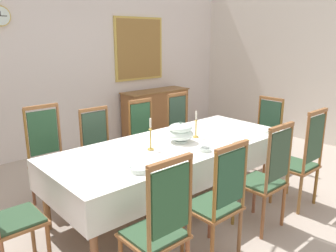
{
  "coord_description": "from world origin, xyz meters",
  "views": [
    {
      "loc": [
        -2.52,
        -2.67,
        1.96
      ],
      "look_at": [
        -0.09,
        0.07,
        0.99
      ],
      "focal_mm": 36.3,
      "sensor_mm": 36.0,
      "label": 1
    }
  ],
  "objects_px": {
    "chair_head_west": "(6,213)",
    "spoon_secondary": "(272,130)",
    "dining_table": "(175,149)",
    "soup_tureen": "(180,132)",
    "mounted_clock": "(0,16)",
    "bowl_far_left": "(140,169)",
    "bowl_near_right": "(269,131)",
    "chair_south_b": "(218,200)",
    "chair_north_b": "(100,148)",
    "chair_head_east": "(264,132)",
    "chair_north_a": "(50,156)",
    "chair_south_c": "(266,176)",
    "chair_north_c": "(146,136)",
    "bowl_far_right": "(204,149)",
    "spoon_primary": "(242,138)",
    "sideboard": "(156,112)",
    "chair_south_d": "(302,158)",
    "chair_north_d": "(183,127)",
    "candlestick_east": "(196,127)",
    "candlestick_west": "(151,137)",
    "framed_painting": "(139,49)",
    "bowl_near_left": "(237,139)"
  },
  "relations": [
    {
      "from": "dining_table",
      "to": "soup_tureen",
      "type": "relative_size",
      "value": 9.5
    },
    {
      "from": "chair_south_b",
      "to": "spoon_primary",
      "type": "xyz_separation_m",
      "value": [
        1.13,
        0.6,
        0.2
      ]
    },
    {
      "from": "chair_head_west",
      "to": "candlestick_east",
      "type": "relative_size",
      "value": 3.41
    },
    {
      "from": "bowl_far_right",
      "to": "spoon_primary",
      "type": "relative_size",
      "value": 0.8
    },
    {
      "from": "chair_north_d",
      "to": "candlestick_east",
      "type": "relative_size",
      "value": 3.37
    },
    {
      "from": "bowl_far_left",
      "to": "chair_north_d",
      "type": "bearing_deg",
      "value": 36.5
    },
    {
      "from": "chair_south_b",
      "to": "chair_head_east",
      "type": "xyz_separation_m",
      "value": [
        2.25,
        0.99,
        -0.01
      ]
    },
    {
      "from": "chair_south_d",
      "to": "chair_north_d",
      "type": "distance_m",
      "value": 1.99
    },
    {
      "from": "candlestick_west",
      "to": "bowl_near_left",
      "type": "relative_size",
      "value": 1.78
    },
    {
      "from": "spoon_secondary",
      "to": "candlestick_west",
      "type": "bearing_deg",
      "value": 161.37
    },
    {
      "from": "spoon_secondary",
      "to": "mounted_clock",
      "type": "bearing_deg",
      "value": 121.2
    },
    {
      "from": "chair_north_a",
      "to": "mounted_clock",
      "type": "xyz_separation_m",
      "value": [
        0.15,
        1.74,
        1.64
      ]
    },
    {
      "from": "bowl_near_left",
      "to": "bowl_far_left",
      "type": "distance_m",
      "value": 1.41
    },
    {
      "from": "chair_head_east",
      "to": "bowl_far_left",
      "type": "height_order",
      "value": "chair_head_east"
    },
    {
      "from": "chair_south_d",
      "to": "chair_head_east",
      "type": "height_order",
      "value": "chair_south_d"
    },
    {
      "from": "chair_north_d",
      "to": "chair_head_west",
      "type": "distance_m",
      "value": 3.1
    },
    {
      "from": "candlestick_west",
      "to": "bowl_near_left",
      "type": "distance_m",
      "value": 1.05
    },
    {
      "from": "bowl_near_right",
      "to": "chair_head_east",
      "type": "bearing_deg",
      "value": 35.51
    },
    {
      "from": "chair_head_east",
      "to": "sideboard",
      "type": "distance_m",
      "value": 2.49
    },
    {
      "from": "chair_south_c",
      "to": "sideboard",
      "type": "relative_size",
      "value": 0.8
    },
    {
      "from": "bowl_near_right",
      "to": "chair_north_a",
      "type": "bearing_deg",
      "value": 147.4
    },
    {
      "from": "candlestick_west",
      "to": "spoon_primary",
      "type": "height_order",
      "value": "candlestick_west"
    },
    {
      "from": "mounted_clock",
      "to": "bowl_far_left",
      "type": "bearing_deg",
      "value": -87.81
    },
    {
      "from": "chair_south_b",
      "to": "soup_tureen",
      "type": "bearing_deg",
      "value": 63.75
    },
    {
      "from": "soup_tureen",
      "to": "spoon_primary",
      "type": "xyz_separation_m",
      "value": [
        0.65,
        -0.39,
        -0.11
      ]
    },
    {
      "from": "chair_south_c",
      "to": "chair_north_c",
      "type": "bearing_deg",
      "value": 90.0
    },
    {
      "from": "chair_south_b",
      "to": "soup_tureen",
      "type": "height_order",
      "value": "chair_south_b"
    },
    {
      "from": "bowl_near_right",
      "to": "mounted_clock",
      "type": "relative_size",
      "value": 0.58
    },
    {
      "from": "bowl_far_left",
      "to": "spoon_secondary",
      "type": "relative_size",
      "value": 1.07
    },
    {
      "from": "framed_painting",
      "to": "candlestick_west",
      "type": "bearing_deg",
      "value": -125.19
    },
    {
      "from": "chair_south_b",
      "to": "chair_north_b",
      "type": "bearing_deg",
      "value": 90.0
    },
    {
      "from": "chair_north_c",
      "to": "mounted_clock",
      "type": "bearing_deg",
      "value": -53.83
    },
    {
      "from": "chair_north_d",
      "to": "candlestick_east",
      "type": "distance_m",
      "value": 1.28
    },
    {
      "from": "dining_table",
      "to": "candlestick_west",
      "type": "relative_size",
      "value": 8.24
    },
    {
      "from": "candlestick_west",
      "to": "mounted_clock",
      "type": "bearing_deg",
      "value": 101.78
    },
    {
      "from": "bowl_far_right",
      "to": "spoon_secondary",
      "type": "xyz_separation_m",
      "value": [
        1.26,
        -0.02,
        -0.02
      ]
    },
    {
      "from": "mounted_clock",
      "to": "sideboard",
      "type": "bearing_deg",
      "value": -5.18
    },
    {
      "from": "chair_north_a",
      "to": "chair_head_east",
      "type": "xyz_separation_m",
      "value": [
        2.92,
        -1.0,
        -0.04
      ]
    },
    {
      "from": "chair_north_a",
      "to": "spoon_primary",
      "type": "height_order",
      "value": "chair_north_a"
    },
    {
      "from": "chair_north_b",
      "to": "soup_tureen",
      "type": "bearing_deg",
      "value": 116.32
    },
    {
      "from": "spoon_secondary",
      "to": "chair_head_east",
      "type": "bearing_deg",
      "value": 35.14
    },
    {
      "from": "chair_north_d",
      "to": "bowl_near_right",
      "type": "distance_m",
      "value": 1.47
    },
    {
      "from": "chair_head_west",
      "to": "spoon_secondary",
      "type": "relative_size",
      "value": 6.25
    },
    {
      "from": "chair_head_east",
      "to": "spoon_primary",
      "type": "distance_m",
      "value": 1.2
    },
    {
      "from": "chair_south_b",
      "to": "chair_north_c",
      "type": "distance_m",
      "value": 2.12
    },
    {
      "from": "candlestick_east",
      "to": "mounted_clock",
      "type": "bearing_deg",
      "value": 114.92
    },
    {
      "from": "bowl_far_left",
      "to": "sideboard",
      "type": "height_order",
      "value": "sideboard"
    },
    {
      "from": "spoon_secondary",
      "to": "bowl_far_right",
      "type": "bearing_deg",
      "value": 174.81
    },
    {
      "from": "chair_south_d",
      "to": "chair_head_east",
      "type": "relative_size",
      "value": 1.11
    },
    {
      "from": "chair_south_b",
      "to": "framed_painting",
      "type": "bearing_deg",
      "value": 62.05
    }
  ]
}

